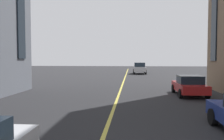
{
  "coord_description": "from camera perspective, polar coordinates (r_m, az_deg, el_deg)",
  "views": [
    {
      "loc": [
        3.49,
        -0.92,
        2.57
      ],
      "look_at": [
        15.89,
        0.16,
        1.94
      ],
      "focal_mm": 36.66,
      "sensor_mm": 36.0,
      "label": 1
    }
  ],
  "objects": [
    {
      "name": "car_silver_parked_b",
      "position": [
        38.55,
        6.88,
        0.5
      ],
      "size": [
        4.7,
        2.14,
        1.88
      ],
      "color": "#B7BABF",
      "rests_on": "ground_plane"
    },
    {
      "name": "car_red_near",
      "position": [
        16.75,
        18.73,
        -3.66
      ],
      "size": [
        3.9,
        1.89,
        1.4
      ],
      "color": "#B21E1E",
      "rests_on": "ground_plane"
    },
    {
      "name": "lane_centre_line",
      "position": [
        16.73,
        1.78,
        -5.92
      ],
      "size": [
        80.0,
        0.16,
        0.01
      ],
      "color": "#D8C64C",
      "rests_on": "ground_plane"
    }
  ]
}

